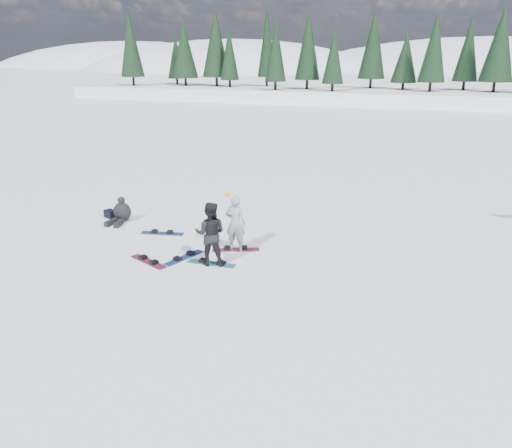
{
  "coord_description": "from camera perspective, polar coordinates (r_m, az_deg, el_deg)",
  "views": [
    {
      "loc": [
        4.2,
        -13.01,
        6.0
      ],
      "look_at": [
        -0.55,
        0.48,
        1.1
      ],
      "focal_mm": 35.0,
      "sensor_mm": 36.0,
      "label": 1
    }
  ],
  "objects": [
    {
      "name": "ground",
      "position": [
        14.93,
        1.37,
        -4.79
      ],
      "size": [
        420.0,
        420.0,
        0.0
      ],
      "primitive_type": "plane",
      "color": "white",
      "rests_on": "ground"
    },
    {
      "name": "snowboard_woman",
      "position": [
        16.08,
        -2.32,
        -2.95
      ],
      "size": [
        1.5,
        0.81,
        0.03
      ],
      "primitive_type": "cube",
      "rotation": [
        0.0,
        0.0,
        0.37
      ],
      "color": "maroon",
      "rests_on": "ground"
    },
    {
      "name": "snowboard_loose_c",
      "position": [
        17.81,
        -10.65,
        -1.06
      ],
      "size": [
        1.53,
        0.57,
        0.03
      ],
      "primitive_type": "cube",
      "rotation": [
        0.0,
        0.0,
        0.2
      ],
      "color": "navy",
      "rests_on": "ground"
    },
    {
      "name": "snowboarder_woman",
      "position": [
        15.76,
        -2.37,
        0.11
      ],
      "size": [
        0.68,
        0.46,
        1.97
      ],
      "rotation": [
        0.0,
        0.0,
        3.18
      ],
      "color": "gray",
      "rests_on": "ground"
    },
    {
      "name": "snowboard_loose_a",
      "position": [
        15.61,
        -8.21,
        -3.83
      ],
      "size": [
        0.75,
        1.51,
        0.03
      ],
      "primitive_type": "cube",
      "rotation": [
        0.0,
        0.0,
        1.24
      ],
      "color": "navy",
      "rests_on": "ground"
    },
    {
      "name": "seated_rider",
      "position": [
        19.33,
        -15.13,
        1.3
      ],
      "size": [
        0.73,
        1.15,
        0.95
      ],
      "rotation": [
        0.0,
        0.0,
        0.1
      ],
      "color": "black",
      "rests_on": "ground"
    },
    {
      "name": "snowboard_loose_b",
      "position": [
        15.51,
        -12.17,
        -4.24
      ],
      "size": [
        1.49,
        0.86,
        0.03
      ],
      "primitive_type": "cube",
      "rotation": [
        0.0,
        0.0,
        -0.42
      ],
      "color": "maroon",
      "rests_on": "ground"
    },
    {
      "name": "snowboarder_man",
      "position": [
        14.74,
        -5.23,
        -1.12
      ],
      "size": [
        1.09,
        0.93,
        1.94
      ],
      "primitive_type": "imported",
      "rotation": [
        0.0,
        0.0,
        3.38
      ],
      "color": "black",
      "rests_on": "ground"
    },
    {
      "name": "gear_bag",
      "position": [
        19.99,
        -16.33,
        1.12
      ],
      "size": [
        0.53,
        0.46,
        0.3
      ],
      "primitive_type": "cube",
      "rotation": [
        0.0,
        0.0,
        -0.42
      ],
      "color": "black",
      "rests_on": "ground"
    },
    {
      "name": "alpine_backdrop",
      "position": [
        203.78,
        15.19,
        12.67
      ],
      "size": [
        412.5,
        227.0,
        53.2
      ],
      "color": "white",
      "rests_on": "ground"
    },
    {
      "name": "snowboard_man",
      "position": [
        15.1,
        -5.13,
        -4.52
      ],
      "size": [
        1.51,
        0.32,
        0.03
      ],
      "primitive_type": "cube",
      "rotation": [
        0.0,
        0.0,
        0.03
      ],
      "color": "teal",
      "rests_on": "ground"
    }
  ]
}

